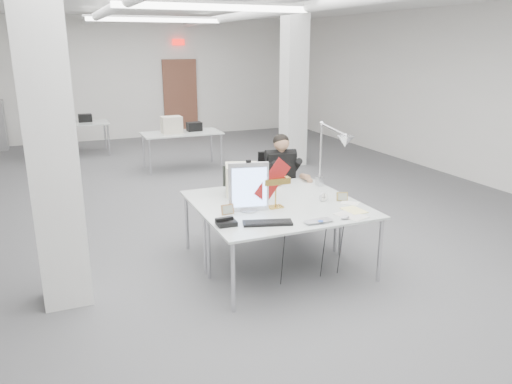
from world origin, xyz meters
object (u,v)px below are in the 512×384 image
architect_lamp (331,156)px  desk_phone (226,223)px  bankers_lamp (276,192)px  beige_monitor (242,179)px  seated_person (281,166)px  desk_main (294,216)px  office_chair (279,190)px  monitor (249,187)px  laptop (321,223)px

architect_lamp → desk_phone: bearing=178.4°
bankers_lamp → beige_monitor: size_ratio=0.96×
seated_person → desk_phone: (-1.32, -1.51, -0.12)m
desk_phone → beige_monitor: bearing=62.5°
desk_main → beige_monitor: beige_monitor is taller
office_chair → monitor: size_ratio=2.03×
seated_person → beige_monitor: 0.97m
desk_main → office_chair: 1.66m
laptop → architect_lamp: architect_lamp is taller
monitor → laptop: monitor is taller
seated_person → laptop: seated_person is taller
bankers_lamp → architect_lamp: 0.99m
bankers_lamp → desk_phone: 0.77m
seated_person → bankers_lamp: seated_person is taller
office_chair → monitor: bearing=-117.2°
monitor → laptop: (0.51, -0.66, -0.26)m
monitor → beige_monitor: size_ratio=1.39×
monitor → desk_phone: size_ratio=2.80×
desk_main → bankers_lamp: (-0.08, 0.31, 0.20)m
monitor → bankers_lamp: bearing=9.3°
monitor → beige_monitor: (0.16, 0.61, -0.09)m
seated_person → architect_lamp: size_ratio=0.91×
bankers_lamp → beige_monitor: bankers_lamp is taller
monitor → laptop: 0.88m
office_chair → beige_monitor: bearing=-131.6°
laptop → desk_phone: desk_phone is taller
seated_person → desk_main: bearing=-99.8°
office_chair → bankers_lamp: bankers_lamp is taller
desk_main → architect_lamp: size_ratio=2.02×
office_chair → seated_person: size_ratio=1.35×
desk_phone → beige_monitor: (0.53, 0.94, 0.16)m
beige_monitor → laptop: bearing=-56.7°
office_chair → seated_person: (0.00, -0.05, 0.36)m
monitor → beige_monitor: bearing=87.4°
seated_person → beige_monitor: size_ratio=2.10×
beige_monitor → seated_person: bearing=53.4°
office_chair → seated_person: 0.36m
office_chair → monitor: (-0.95, -1.23, 0.48)m
monitor → laptop: bearing=-40.2°
laptop → bankers_lamp: bankers_lamp is taller
desk_main → monitor: bearing=140.9°
bankers_lamp → desk_phone: size_ratio=1.93×
beige_monitor → architect_lamp: architect_lamp is taller
desk_phone → office_chair: bearing=51.7°
desk_phone → beige_monitor: size_ratio=0.50×
desk_main → architect_lamp: (0.81, 0.65, 0.46)m
office_chair → beige_monitor: size_ratio=2.83×
seated_person → beige_monitor: (-0.79, -0.56, 0.04)m
beige_monitor → architect_lamp: (1.05, -0.29, 0.26)m
office_chair → bankers_lamp: bearing=-106.6°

